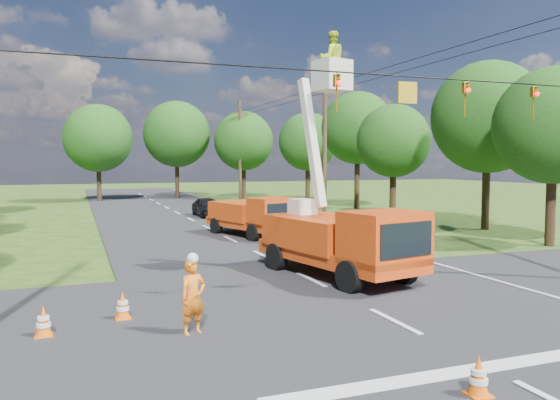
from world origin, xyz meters
name	(u,v)px	position (x,y,z in m)	size (l,w,h in m)	color
ground	(207,228)	(0.00, 20.00, 0.00)	(140.00, 140.00, 0.00)	#204414
road_main	(207,228)	(0.00, 20.00, 0.00)	(12.00, 100.00, 0.06)	black
road_cross	(355,303)	(0.00, 2.00, 0.00)	(56.00, 10.00, 0.07)	black
stop_bar	(487,370)	(0.00, -3.20, 0.00)	(9.00, 0.45, 0.02)	silver
edge_line	(296,225)	(5.60, 20.00, 0.00)	(0.12, 90.00, 0.02)	silver
bucket_truck	(340,226)	(1.10, 5.11, 1.76)	(3.64, 6.78, 8.29)	#C5420D
second_truck	(252,215)	(1.45, 15.87, 1.10)	(3.59, 6.01, 2.12)	#C5420D
ground_worker	(193,297)	(-4.76, 0.83, 0.86)	(0.63, 0.41, 1.73)	orange
distant_car	(207,207)	(1.59, 26.80, 0.69)	(1.64, 4.07, 1.39)	black
traffic_cone_0	(478,376)	(-1.00, -4.11, 0.36)	(0.38, 0.38, 0.71)	orange
traffic_cone_2	(323,253)	(1.81, 7.92, 0.36)	(0.38, 0.38, 0.71)	orange
traffic_cone_3	(338,241)	(3.78, 10.52, 0.36)	(0.38, 0.38, 0.71)	orange
traffic_cone_4	(123,306)	(-6.17, 2.58, 0.36)	(0.38, 0.38, 0.71)	orange
traffic_cone_5	(43,322)	(-7.93, 1.81, 0.36)	(0.38, 0.38, 0.71)	orange
traffic_cone_7	(276,225)	(3.26, 17.19, 0.36)	(0.38, 0.38, 0.71)	orange
pole_right_mid	(325,144)	(8.50, 22.00, 5.11)	(1.80, 0.30, 10.00)	#4C3823
pole_right_far	(240,150)	(8.50, 42.00, 5.11)	(1.80, 0.30, 10.00)	#4C3823
signal_span	(426,93)	(2.23, 1.99, 5.88)	(18.00, 0.29, 1.07)	black
tree_right_a	(553,126)	(13.50, 8.00, 5.56)	(5.40, 5.40, 8.28)	#382616
tree_right_b	(488,117)	(15.00, 14.00, 6.43)	(6.40, 6.40, 9.65)	#382616
tree_right_c	(394,141)	(13.20, 21.00, 5.31)	(5.00, 5.00, 7.83)	#382616
tree_right_d	(358,128)	(14.80, 29.00, 6.68)	(6.00, 6.00, 9.70)	#382616
tree_right_e	(308,142)	(13.80, 37.00, 5.81)	(5.60, 5.60, 8.63)	#382616
tree_far_a	(98,138)	(-5.00, 45.00, 6.19)	(6.60, 6.60, 9.50)	#382616
tree_far_b	(177,134)	(3.00, 47.00, 6.81)	(7.00, 7.00, 10.32)	#382616
tree_far_c	(244,141)	(9.50, 44.00, 6.06)	(6.20, 6.20, 9.18)	#382616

